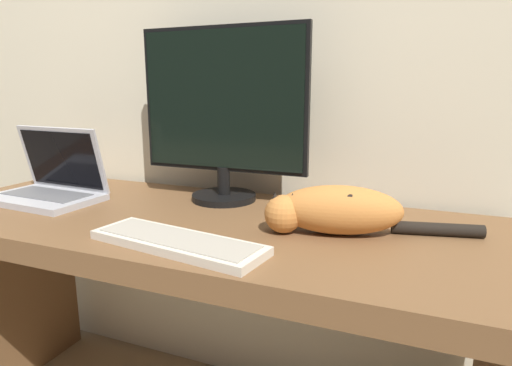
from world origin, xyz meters
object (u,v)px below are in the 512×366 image
(monitor, at_px, (224,113))
(cat, at_px, (335,210))
(external_keyboard, at_px, (177,242))
(laptop, at_px, (50,185))

(monitor, xyz_separation_m, cat, (0.39, -0.19, -0.22))
(external_keyboard, bearing_deg, cat, 44.55)
(monitor, distance_m, cat, 0.49)
(external_keyboard, bearing_deg, monitor, 109.71)
(laptop, relative_size, cat, 0.70)
(external_keyboard, xyz_separation_m, cat, (0.31, 0.23, 0.05))
(external_keyboard, bearing_deg, laptop, 169.45)
(cat, bearing_deg, monitor, 141.72)
(monitor, relative_size, laptop, 1.53)
(laptop, xyz_separation_m, cat, (0.92, 0.02, 0.01))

